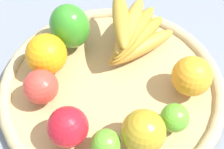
{
  "coord_description": "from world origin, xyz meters",
  "views": [
    {
      "loc": [
        0.28,
        0.25,
        0.54
      ],
      "look_at": [
        0.0,
        0.0,
        0.05
      ],
      "focal_mm": 50.8,
      "sensor_mm": 36.0,
      "label": 1
    }
  ],
  "objects_px": {
    "apple_1": "(41,87)",
    "bell_pepper": "(70,26)",
    "banana_bunch": "(133,32)",
    "orange_1": "(192,76)",
    "apple_0": "(143,132)",
    "lime_0": "(106,144)",
    "orange_0": "(46,54)",
    "apple_2": "(68,127)",
    "lime_1": "(175,118)"
  },
  "relations": [
    {
      "from": "lime_0",
      "to": "lime_1",
      "type": "bearing_deg",
      "value": 155.08
    },
    {
      "from": "apple_0",
      "to": "lime_0",
      "type": "distance_m",
      "value": 0.07
    },
    {
      "from": "orange_0",
      "to": "apple_2",
      "type": "bearing_deg",
      "value": 61.86
    },
    {
      "from": "lime_1",
      "to": "apple_1",
      "type": "xyz_separation_m",
      "value": [
        0.12,
        -0.22,
        0.01
      ]
    },
    {
      "from": "apple_0",
      "to": "apple_1",
      "type": "bearing_deg",
      "value": -74.99
    },
    {
      "from": "apple_1",
      "to": "bell_pepper",
      "type": "height_order",
      "value": "bell_pepper"
    },
    {
      "from": "lime_0",
      "to": "bell_pepper",
      "type": "bearing_deg",
      "value": -120.55
    },
    {
      "from": "lime_1",
      "to": "apple_0",
      "type": "bearing_deg",
      "value": -17.27
    },
    {
      "from": "apple_2",
      "to": "lime_0",
      "type": "xyz_separation_m",
      "value": [
        -0.02,
        0.06,
        -0.01
      ]
    },
    {
      "from": "apple_1",
      "to": "apple_0",
      "type": "distance_m",
      "value": 0.21
    },
    {
      "from": "banana_bunch",
      "to": "lime_0",
      "type": "distance_m",
      "value": 0.25
    },
    {
      "from": "lime_1",
      "to": "lime_0",
      "type": "relative_size",
      "value": 1.01
    },
    {
      "from": "lime_1",
      "to": "apple_1",
      "type": "relative_size",
      "value": 0.78
    },
    {
      "from": "apple_2",
      "to": "orange_0",
      "type": "distance_m",
      "value": 0.17
    },
    {
      "from": "orange_1",
      "to": "lime_0",
      "type": "distance_m",
      "value": 0.21
    },
    {
      "from": "orange_1",
      "to": "bell_pepper",
      "type": "distance_m",
      "value": 0.27
    },
    {
      "from": "lime_0",
      "to": "bell_pepper",
      "type": "relative_size",
      "value": 0.52
    },
    {
      "from": "banana_bunch",
      "to": "lime_0",
      "type": "relative_size",
      "value": 3.4
    },
    {
      "from": "lime_0",
      "to": "apple_1",
      "type": "bearing_deg",
      "value": -90.19
    },
    {
      "from": "apple_2",
      "to": "bell_pepper",
      "type": "bearing_deg",
      "value": -133.99
    },
    {
      "from": "apple_0",
      "to": "orange_0",
      "type": "distance_m",
      "value": 0.25
    },
    {
      "from": "orange_1",
      "to": "bell_pepper",
      "type": "bearing_deg",
      "value": -74.73
    },
    {
      "from": "apple_0",
      "to": "orange_1",
      "type": "height_order",
      "value": "same"
    },
    {
      "from": "bell_pepper",
      "to": "orange_0",
      "type": "bearing_deg",
      "value": -85.75
    },
    {
      "from": "orange_0",
      "to": "banana_bunch",
      "type": "bearing_deg",
      "value": 150.45
    },
    {
      "from": "lime_1",
      "to": "orange_0",
      "type": "xyz_separation_m",
      "value": [
        0.06,
        -0.27,
        0.02
      ]
    },
    {
      "from": "lime_0",
      "to": "orange_0",
      "type": "xyz_separation_m",
      "value": [
        -0.06,
        -0.21,
        0.02
      ]
    },
    {
      "from": "banana_bunch",
      "to": "lime_0",
      "type": "height_order",
      "value": "banana_bunch"
    },
    {
      "from": "lime_0",
      "to": "apple_0",
      "type": "bearing_deg",
      "value": 147.11
    },
    {
      "from": "orange_1",
      "to": "lime_0",
      "type": "relative_size",
      "value": 1.49
    },
    {
      "from": "apple_1",
      "to": "bell_pepper",
      "type": "xyz_separation_m",
      "value": [
        -0.13,
        -0.06,
        0.02
      ]
    },
    {
      "from": "lime_1",
      "to": "orange_0",
      "type": "distance_m",
      "value": 0.27
    },
    {
      "from": "apple_2",
      "to": "banana_bunch",
      "type": "bearing_deg",
      "value": -166.39
    },
    {
      "from": "apple_1",
      "to": "orange_0",
      "type": "relative_size",
      "value": 0.8
    },
    {
      "from": "orange_1",
      "to": "lime_0",
      "type": "height_order",
      "value": "orange_1"
    },
    {
      "from": "apple_0",
      "to": "bell_pepper",
      "type": "distance_m",
      "value": 0.27
    },
    {
      "from": "lime_1",
      "to": "bell_pepper",
      "type": "xyz_separation_m",
      "value": [
        -0.02,
        -0.28,
        0.02
      ]
    },
    {
      "from": "banana_bunch",
      "to": "lime_0",
      "type": "xyz_separation_m",
      "value": [
        0.21,
        0.12,
        -0.02
      ]
    },
    {
      "from": "apple_1",
      "to": "orange_0",
      "type": "xyz_separation_m",
      "value": [
        -0.05,
        -0.05,
        0.01
      ]
    },
    {
      "from": "lime_0",
      "to": "orange_0",
      "type": "height_order",
      "value": "orange_0"
    },
    {
      "from": "apple_0",
      "to": "lime_0",
      "type": "xyz_separation_m",
      "value": [
        0.05,
        -0.03,
        -0.01
      ]
    },
    {
      "from": "banana_bunch",
      "to": "apple_0",
      "type": "height_order",
      "value": "banana_bunch"
    },
    {
      "from": "apple_2",
      "to": "lime_1",
      "type": "xyz_separation_m",
      "value": [
        -0.14,
        0.12,
        -0.01
      ]
    },
    {
      "from": "apple_1",
      "to": "lime_0",
      "type": "bearing_deg",
      "value": 89.81
    },
    {
      "from": "apple_0",
      "to": "apple_2",
      "type": "bearing_deg",
      "value": -52.28
    },
    {
      "from": "banana_bunch",
      "to": "orange_1",
      "type": "xyz_separation_m",
      "value": [
        0.01,
        0.15,
        -0.01
      ]
    },
    {
      "from": "lime_1",
      "to": "lime_0",
      "type": "bearing_deg",
      "value": -24.92
    },
    {
      "from": "orange_1",
      "to": "lime_1",
      "type": "bearing_deg",
      "value": 16.5
    },
    {
      "from": "apple_1",
      "to": "lime_0",
      "type": "height_order",
      "value": "apple_1"
    },
    {
      "from": "orange_1",
      "to": "bell_pepper",
      "type": "relative_size",
      "value": 0.77
    }
  ]
}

